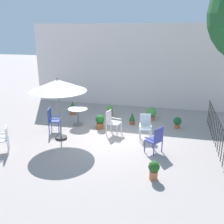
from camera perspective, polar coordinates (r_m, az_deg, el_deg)
The scene contains 17 objects.
ground_plane at distance 9.83m, azimuth -0.54°, elevation -5.61°, with size 60.00×60.00×0.00m, color #A49792.
villa_facade at distance 13.53m, azimuth 4.13°, elevation 10.29°, with size 10.62×0.30×4.27m, color silver.
terrace_railing at distance 9.47m, azimuth 22.74°, elevation -3.60°, with size 0.03×5.25×1.01m.
patio_umbrella_0 at distance 9.25m, azimuth -12.16°, elevation 5.81°, with size 2.07×2.07×2.33m.
cafe_table_0 at distance 10.97m, azimuth -7.69°, elevation -0.34°, with size 0.83×0.83×0.73m.
patio_chair_0 at distance 9.92m, azimuth -0.03°, elevation -2.00°, with size 0.58×0.54×0.94m.
patio_chair_1 at distance 9.26m, azimuth -23.32°, elevation -5.21°, with size 0.64×0.66×0.88m.
patio_chair_2 at distance 9.56m, azimuth 7.51°, elevation -2.97°, with size 0.51×0.57×0.94m.
patio_chair_3 at distance 10.45m, azimuth -13.28°, elevation -1.37°, with size 0.53×0.58×0.96m.
patio_chair_4 at distance 8.52m, azimuth 9.84°, elevation -5.92°, with size 0.62×0.63×0.92m.
potted_plant_0 at distance 12.12m, azimuth -0.44°, elevation 0.41°, with size 0.29×0.29×0.51m.
potted_plant_1 at distance 11.03m, azimuth 4.57°, elevation -1.34°, with size 0.26×0.26×0.55m.
potted_plant_2 at distance 12.45m, azimuth -8.84°, elevation 1.03°, with size 0.40×0.40×0.65m.
potted_plant_3 at distance 10.95m, azimuth 14.53°, elevation -2.17°, with size 0.34×0.34×0.47m.
potted_plant_4 at distance 11.68m, azimuth 8.81°, elevation -0.26°, with size 0.46×0.46×0.60m.
potted_plant_5 at distance 7.18m, azimuth 9.41°, elevation -12.58°, with size 0.32×0.32×0.54m.
potted_plant_6 at distance 10.53m, azimuth -2.74°, elevation -2.15°, with size 0.36×0.36×0.59m.
Camera 1 is at (2.19, -8.74, 3.93)m, focal length 40.54 mm.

